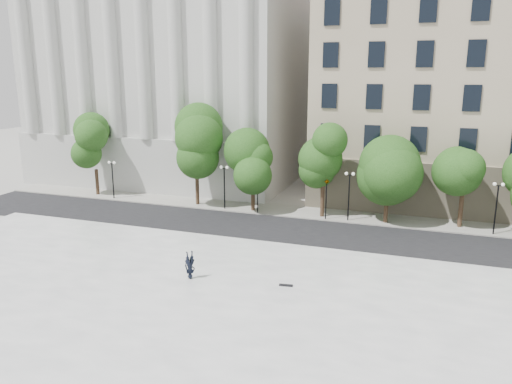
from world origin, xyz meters
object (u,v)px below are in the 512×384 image
traffic_light_west (258,176)px  traffic_light_east (327,180)px  person_lying (190,275)px  skateboard (286,285)px

traffic_light_west → traffic_light_east: size_ratio=0.99×
traffic_light_west → person_lying: 16.76m
traffic_light_east → person_lying: (-5.12, -16.45, -3.00)m
traffic_light_west → skateboard: bearing=-65.4°
skateboard → person_lying: bearing=-179.8°
traffic_light_east → person_lying: size_ratio=2.40×
person_lying → skateboard: bearing=-33.0°
person_lying → skateboard: person_lying is taller
traffic_light_west → traffic_light_east: (6.38, -0.00, 0.07)m
traffic_light_west → person_lying: (1.26, -16.45, -2.94)m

